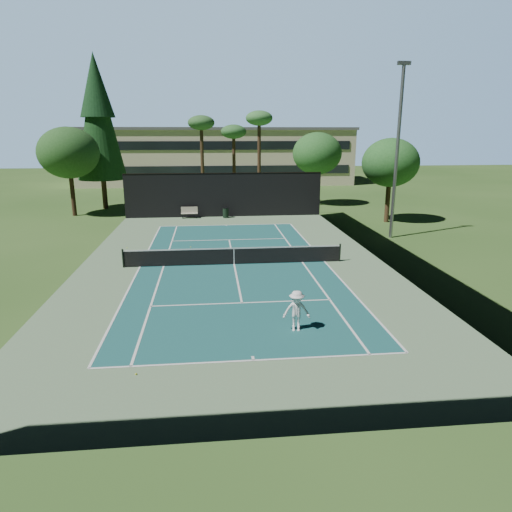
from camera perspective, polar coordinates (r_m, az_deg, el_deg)
The scene contains 22 objects.
ground at distance 27.05m, azimuth -2.76°, elevation -1.06°, with size 160.00×160.00×0.00m, color #335821.
apron_slab at distance 27.05m, azimuth -2.76°, elevation -1.05°, with size 18.00×32.00×0.01m, color #65885F.
court_surface at distance 27.05m, azimuth -2.76°, elevation -1.03°, with size 10.97×23.77×0.01m, color #1B5958.
court_lines at distance 27.05m, azimuth -2.76°, elevation -1.02°, with size 11.07×23.87×0.01m.
tennis_net at distance 26.90m, azimuth -2.77°, elevation 0.08°, with size 12.90×0.10×1.10m.
fence at distance 26.63m, azimuth -2.82°, elevation 3.13°, with size 18.04×32.05×4.03m.
player at distance 17.98m, azimuth 5.10°, elevation -6.86°, with size 1.07×0.62×1.66m, color white.
tennis_ball_a at distance 15.66m, azimuth -14.76°, elevation -14.07°, with size 0.07×0.07×0.07m, color #C5D02F.
tennis_ball_b at distance 31.30m, azimuth -8.16°, elevation 1.12°, with size 0.07×0.07×0.07m, color gold.
tennis_ball_c at distance 30.75m, azimuth -3.42°, elevation 1.00°, with size 0.07×0.07×0.07m, color #C6E534.
tennis_ball_d at distance 31.98m, azimuth -15.83°, elevation 0.99°, with size 0.07×0.07×0.07m, color #D9F237.
park_bench at distance 42.15m, azimuth -8.33°, elevation 5.44°, with size 1.50×0.45×1.02m.
trash_bin at distance 41.96m, azimuth -3.81°, elevation 5.43°, with size 0.56×0.56×0.95m.
pine_tree at distance 49.15m, azimuth -19.20°, elevation 16.71°, with size 4.80×4.80×15.00m.
palm_a at distance 49.95m, azimuth -6.86°, elevation 15.80°, with size 2.80×2.80×9.32m.
palm_b at distance 52.02m, azimuth -2.81°, elevation 14.94°, with size 2.80×2.80×8.42m.
palm_c at distance 49.24m, azimuth 0.40°, elevation 16.40°, with size 2.80×2.80×9.77m.
decid_tree_a at distance 49.31m, azimuth 7.64°, elevation 12.57°, with size 5.12×5.12×7.62m.
decid_tree_b at distance 41.01m, azimuth 16.46°, elevation 11.11°, with size 4.80×4.80×7.14m.
decid_tree_c at distance 45.76m, azimuth -22.40°, elevation 11.82°, with size 5.44×5.44×8.09m.
campus_building at distance 72.01m, azimuth -4.89°, elevation 12.46°, with size 40.50×12.50×8.30m.
light_pole at distance 34.64m, azimuth 17.26°, elevation 12.70°, with size 0.90×0.25×12.22m.
Camera 1 is at (-1.35, -25.94, 7.56)m, focal length 32.00 mm.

